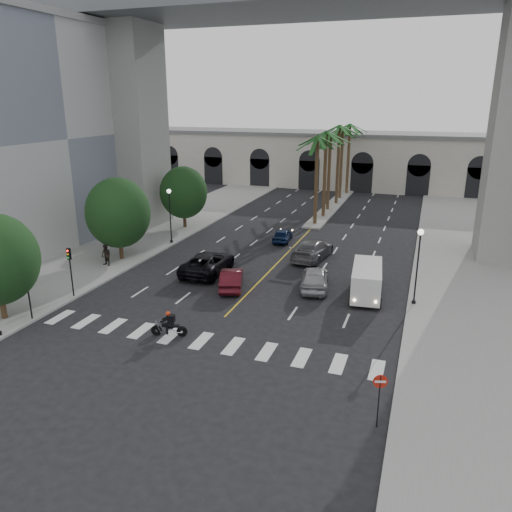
# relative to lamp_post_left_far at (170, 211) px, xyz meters

# --- Properties ---
(ground) EXTENTS (140.00, 140.00, 0.00)m
(ground) POSITION_rel_lamp_post_left_far_xyz_m (11.40, -16.00, -3.22)
(ground) COLOR black
(ground) RESTS_ON ground
(sidewalk_left) EXTENTS (8.00, 100.00, 0.15)m
(sidewalk_left) POSITION_rel_lamp_post_left_far_xyz_m (-3.60, -1.00, -3.15)
(sidewalk_left) COLOR gray
(sidewalk_left) RESTS_ON ground
(sidewalk_right) EXTENTS (8.00, 100.00, 0.15)m
(sidewalk_right) POSITION_rel_lamp_post_left_far_xyz_m (26.40, -1.00, -3.15)
(sidewalk_right) COLOR gray
(sidewalk_right) RESTS_ON ground
(median) EXTENTS (2.00, 24.00, 0.20)m
(median) POSITION_rel_lamp_post_left_far_xyz_m (11.40, 22.00, -3.12)
(median) COLOR gray
(median) RESTS_ON ground
(pier_building) EXTENTS (71.00, 10.50, 8.50)m
(pier_building) POSITION_rel_lamp_post_left_far_xyz_m (11.40, 39.00, 1.04)
(pier_building) COLOR beige
(pier_building) RESTS_ON ground
(bridge) EXTENTS (75.00, 13.00, 26.00)m
(bridge) POSITION_rel_lamp_post_left_far_xyz_m (14.82, 6.00, 15.29)
(bridge) COLOR gray
(bridge) RESTS_ON ground
(palm_a) EXTENTS (3.20, 3.20, 10.30)m
(palm_a) POSITION_rel_lamp_post_left_far_xyz_m (11.40, 12.00, 5.88)
(palm_a) COLOR #47331E
(palm_a) RESTS_ON ground
(palm_b) EXTENTS (3.20, 3.20, 10.60)m
(palm_b) POSITION_rel_lamp_post_left_far_xyz_m (11.50, 16.00, 6.15)
(palm_b) COLOR #47331E
(palm_b) RESTS_ON ground
(palm_c) EXTENTS (3.20, 3.20, 10.10)m
(palm_c) POSITION_rel_lamp_post_left_far_xyz_m (11.20, 20.00, 5.69)
(palm_c) COLOR #47331E
(palm_c) RESTS_ON ground
(palm_d) EXTENTS (3.20, 3.20, 10.90)m
(palm_d) POSITION_rel_lamp_post_left_far_xyz_m (11.55, 24.00, 6.43)
(palm_d) COLOR #47331E
(palm_d) RESTS_ON ground
(palm_e) EXTENTS (3.20, 3.20, 10.40)m
(palm_e) POSITION_rel_lamp_post_left_far_xyz_m (11.30, 28.00, 5.97)
(palm_e) COLOR #47331E
(palm_e) RESTS_ON ground
(palm_f) EXTENTS (3.20, 3.20, 10.70)m
(palm_f) POSITION_rel_lamp_post_left_far_xyz_m (11.60, 32.00, 6.24)
(palm_f) COLOR #47331E
(palm_f) RESTS_ON ground
(street_tree_mid) EXTENTS (5.44, 5.44, 7.21)m
(street_tree_mid) POSITION_rel_lamp_post_left_far_xyz_m (-1.60, -6.00, 0.99)
(street_tree_mid) COLOR #382616
(street_tree_mid) RESTS_ON ground
(street_tree_far) EXTENTS (5.04, 5.04, 6.68)m
(street_tree_far) POSITION_rel_lamp_post_left_far_xyz_m (-1.60, 6.00, 0.68)
(street_tree_far) COLOR #382616
(street_tree_far) RESTS_ON ground
(lamp_post_left_far) EXTENTS (0.40, 0.40, 5.35)m
(lamp_post_left_far) POSITION_rel_lamp_post_left_far_xyz_m (0.00, 0.00, 0.00)
(lamp_post_left_far) COLOR black
(lamp_post_left_far) RESTS_ON ground
(lamp_post_right) EXTENTS (0.40, 0.40, 5.35)m
(lamp_post_right) POSITION_rel_lamp_post_left_far_xyz_m (22.80, -8.00, 0.00)
(lamp_post_right) COLOR black
(lamp_post_right) RESTS_ON ground
(traffic_signal_near) EXTENTS (0.25, 0.18, 3.65)m
(traffic_signal_near) POSITION_rel_lamp_post_left_far_xyz_m (0.10, -18.50, -0.71)
(traffic_signal_near) COLOR black
(traffic_signal_near) RESTS_ON ground
(traffic_signal_far) EXTENTS (0.25, 0.18, 3.65)m
(traffic_signal_far) POSITION_rel_lamp_post_left_far_xyz_m (0.10, -14.50, -0.71)
(traffic_signal_far) COLOR black
(traffic_signal_far) RESTS_ON ground
(motorcycle_rider) EXTENTS (2.14, 0.72, 1.57)m
(motorcycle_rider) POSITION_rel_lamp_post_left_far_xyz_m (9.41, -17.53, -2.51)
(motorcycle_rider) COLOR black
(motorcycle_rider) RESTS_ON ground
(car_a) EXTENTS (2.83, 5.19, 1.67)m
(car_a) POSITION_rel_lamp_post_left_far_xyz_m (15.73, -7.12, -2.38)
(car_a) COLOR #9A999E
(car_a) RESTS_ON ground
(car_b) EXTENTS (2.87, 4.71, 1.46)m
(car_b) POSITION_rel_lamp_post_left_far_xyz_m (9.90, -9.05, -2.49)
(car_b) COLOR #420D14
(car_b) RESTS_ON ground
(car_c) EXTENTS (2.98, 6.25, 1.72)m
(car_c) POSITION_rel_lamp_post_left_far_xyz_m (6.87, -6.58, -2.36)
(car_c) COLOR black
(car_c) RESTS_ON ground
(car_d) EXTENTS (3.05, 6.17, 1.72)m
(car_d) POSITION_rel_lamp_post_left_far_xyz_m (13.94, -0.18, -2.36)
(car_d) COLOR #5B5B5F
(car_d) RESTS_ON ground
(car_e) EXTENTS (1.94, 4.02, 1.32)m
(car_e) POSITION_rel_lamp_post_left_far_xyz_m (9.90, 4.35, -2.56)
(car_e) COLOR #0D1E41
(car_e) RESTS_ON ground
(cargo_van) EXTENTS (2.56, 5.46, 2.25)m
(cargo_van) POSITION_rel_lamp_post_left_far_xyz_m (19.52, -7.51, -1.97)
(cargo_van) COLOR silver
(cargo_van) RESTS_ON ground
(pedestrian_a) EXTENTS (0.78, 0.61, 1.87)m
(pedestrian_a) POSITION_rel_lamp_post_left_far_xyz_m (-4.24, -14.14, -2.14)
(pedestrian_a) COLOR black
(pedestrian_a) RESTS_ON sidewalk_left
(pedestrian_b) EXTENTS (1.02, 0.88, 1.80)m
(pedestrian_b) POSITION_rel_lamp_post_left_far_xyz_m (-1.69, -8.03, -2.17)
(pedestrian_b) COLOR black
(pedestrian_b) RESTS_ON sidewalk_left
(do_not_enter_sign) EXTENTS (0.60, 0.21, 2.51)m
(do_not_enter_sign) POSITION_rel_lamp_post_left_far_xyz_m (21.90, -22.26, -1.40)
(do_not_enter_sign) COLOR black
(do_not_enter_sign) RESTS_ON ground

